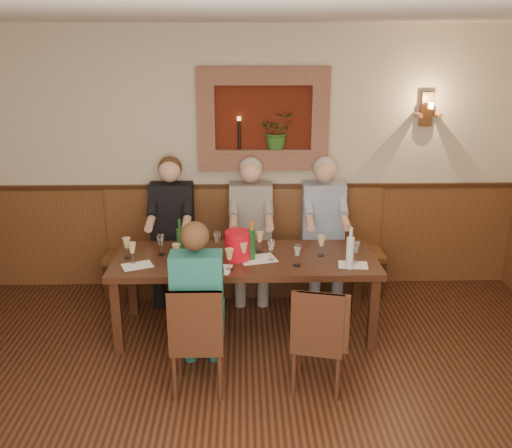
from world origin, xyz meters
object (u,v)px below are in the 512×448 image
Objects in this scene: person_bench_right at (323,239)px; wine_bottle_green_a at (252,244)px; person_chair_front at (199,315)px; dining_table at (245,265)px; water_bottle at (350,252)px; spittoon_bucket at (238,245)px; chair_near_right at (318,358)px; bench at (245,261)px; chair_near_left at (199,359)px; person_bench_left at (172,240)px; person_bench_mid at (251,240)px; wine_bottle_green_b at (180,242)px.

person_bench_right is 4.02× the size of wine_bottle_green_a.
person_chair_front is 3.72× the size of wine_bottle_green_a.
water_bottle is at bearing -17.48° from dining_table.
person_chair_front is 0.90m from wine_bottle_green_a.
spittoon_bucket is 0.71× the size of wine_bottle_green_a.
chair_near_right is at bearing -54.80° from spittoon_bucket.
bench is 1.14m from spittoon_bucket.
bench is 1.92m from chair_near_left.
person_bench_left is (-0.39, 1.77, 0.36)m from chair_near_left.
person_bench_right is 1.22m from wine_bottle_green_a.
person_bench_mid is 1.67m from person_chair_front.
dining_table is at bearing 134.97° from wine_bottle_green_a.
spittoon_bucket is (-0.90, -0.88, 0.26)m from person_bench_right.
spittoon_bucket reaches higher than chair_near_right.
dining_table is 1.62× the size of person_bench_right.
spittoon_bucket is 0.71× the size of water_bottle.
person_bench_left is 1.25m from wine_bottle_green_a.
person_bench_left is 4.23× the size of wine_bottle_green_b.
wine_bottle_green_b is at bearing 171.86° from wine_bottle_green_a.
person_chair_front is (0.00, 0.16, 0.30)m from chair_near_left.
chair_near_left is 1.86m from person_bench_mid.
person_bench_left is 0.86m from wine_bottle_green_b.
person_bench_left is 2.03m from water_bottle.
wine_bottle_green_a reaches higher than wine_bottle_green_b.
chair_near_right is 2.25m from person_bench_left.
dining_table is 6.48× the size of water_bottle.
chair_near_right is 1.88m from person_bench_mid.
bench is at bearing 86.18° from spittoon_bucket.
person_bench_left is 1.09× the size of person_chair_front.
wine_bottle_green_a is at bearing -131.10° from person_bench_right.
person_chair_front is at bearing -76.32° from person_bench_left.
bench is 1.16m from wine_bottle_green_a.
wine_bottle_green_a is at bearing -45.03° from dining_table.
bench reaches higher than spittoon_bucket.
water_bottle reaches higher than spittoon_bucket.
chair_near_left is at bearing -116.32° from wine_bottle_green_a.
chair_near_right is 1.83m from person_bench_right.
water_bottle is (1.50, -0.32, 0.01)m from wine_bottle_green_b.
bench reaches higher than chair_near_right.
wine_bottle_green_b is at bearing 167.96° from water_bottle.
wine_bottle_green_b is at bearing -129.40° from person_bench_mid.
dining_table is at bearing -90.00° from bench.
dining_table is 0.80× the size of bench.
chair_near_right is at bearing -117.60° from water_bottle.
wine_bottle_green_a is 0.87m from water_bottle.
spittoon_bucket is (0.31, 0.89, 0.62)m from chair_near_left.
person_bench_mid is 1.07m from wine_bottle_green_b.
chair_near_left is 0.62× the size of person_bench_right.
bench is at bearing 121.58° from person_bench_mid.
water_bottle is at bearing -13.77° from spittoon_bucket.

